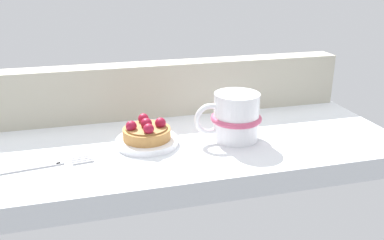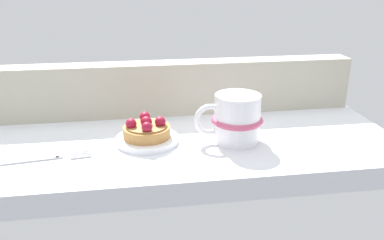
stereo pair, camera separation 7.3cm
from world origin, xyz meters
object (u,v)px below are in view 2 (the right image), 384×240
Objects in this scene: dessert_plate at (147,140)px; dessert_fork at (44,158)px; raspberry_tart at (147,129)px; coffee_mug at (236,118)px.

dessert_plate reaches higher than dessert_fork.
dessert_plate is 1.31× the size of raspberry_tart.
raspberry_tart is (-0.01, -0.02, 2.04)cm from dessert_plate.
coffee_mug is (16.01, -1.62, 1.76)cm from raspberry_tart.
dessert_plate is at bearing 50.34° from raspberry_tart.
dessert_fork is at bearing -165.06° from raspberry_tart.
dessert_plate is 17.78cm from dessert_fork.
raspberry_tart is 0.67× the size of coffee_mug.
coffee_mug reaches higher than dessert_fork.
coffee_mug is at bearing -5.85° from dessert_plate.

